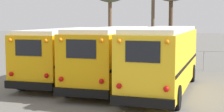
{
  "coord_description": "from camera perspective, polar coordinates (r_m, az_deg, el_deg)",
  "views": [
    {
      "loc": [
        5.57,
        -18.14,
        3.64
      ],
      "look_at": [
        0.0,
        -0.08,
        1.65
      ],
      "focal_mm": 55.0,
      "sensor_mm": 36.0,
      "label": 1
    }
  ],
  "objects": [
    {
      "name": "school_bus_2",
      "position": [
        17.51,
        8.57,
        -0.18
      ],
      "size": [
        2.71,
        9.54,
        3.26
      ],
      "color": "yellow",
      "rests_on": "ground"
    },
    {
      "name": "school_bus_1",
      "position": [
        19.05,
        0.04,
        0.31
      ],
      "size": [
        2.68,
        9.59,
        3.22
      ],
      "color": "#E5A00C",
      "rests_on": "ground"
    },
    {
      "name": "ground_plane",
      "position": [
        19.32,
        0.07,
        -4.85
      ],
      "size": [
        160.0,
        160.0,
        0.0
      ],
      "primitive_type": "plane",
      "color": "#66635E"
    },
    {
      "name": "utility_pole",
      "position": [
        30.68,
        6.82,
        6.68
      ],
      "size": [
        1.8,
        0.3,
        7.75
      ],
      "color": "brown",
      "rests_on": "ground"
    },
    {
      "name": "school_bus_0",
      "position": [
        20.76,
        -7.3,
        0.61
      ],
      "size": [
        2.76,
        9.59,
        3.11
      ],
      "color": "#E5A00C",
      "rests_on": "ground"
    },
    {
      "name": "fence_line",
      "position": [
        26.21,
        4.78,
        0.15
      ],
      "size": [
        14.04,
        0.06,
        1.42
      ],
      "color": "#939399",
      "rests_on": "ground"
    }
  ]
}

